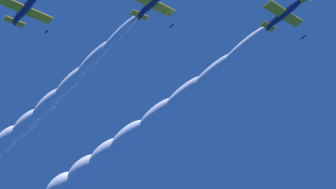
# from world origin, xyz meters

# --- Properties ---
(airplane_lead) EXTENTS (7.92, 8.25, 3.75)m
(airplane_lead) POSITION_xyz_m (-3.98, 4.99, 62.40)
(airplane_lead) COLOR navy
(airplane_left_wingman) EXTENTS (7.93, 8.27, 3.73)m
(airplane_left_wingman) POSITION_xyz_m (-16.24, -9.04, 64.88)
(airplane_left_wingman) COLOR navy
(airplane_right_wingman) EXTENTS (7.92, 8.46, 3.32)m
(airplane_right_wingman) POSITION_xyz_m (-28.33, -22.40, 63.23)
(airplane_right_wingman) COLOR navy
(smoke_trail_lead) EXTENTS (56.86, 4.40, 4.97)m
(smoke_trail_lead) POSITION_xyz_m (-45.01, 4.65, 63.83)
(smoke_trail_lead) COLOR white
(smoke_trail_left_wingman) EXTENTS (56.78, 4.73, 4.80)m
(smoke_trail_left_wingman) POSITION_xyz_m (-57.15, -9.59, 66.25)
(smoke_trail_left_wingman) COLOR white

